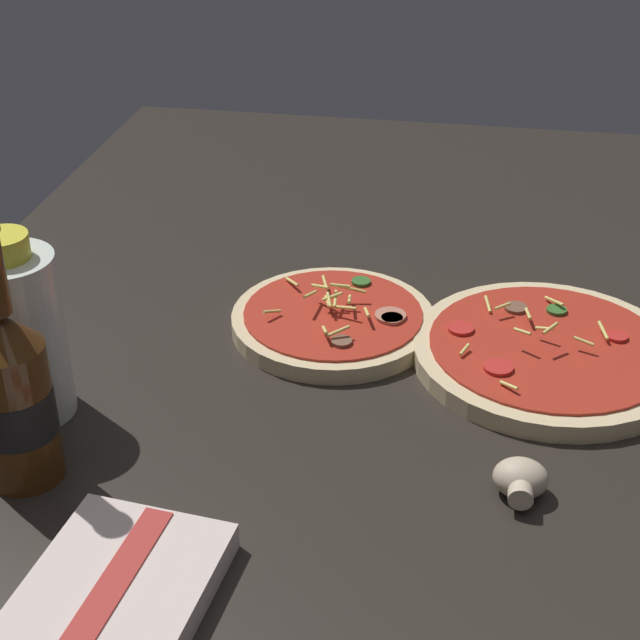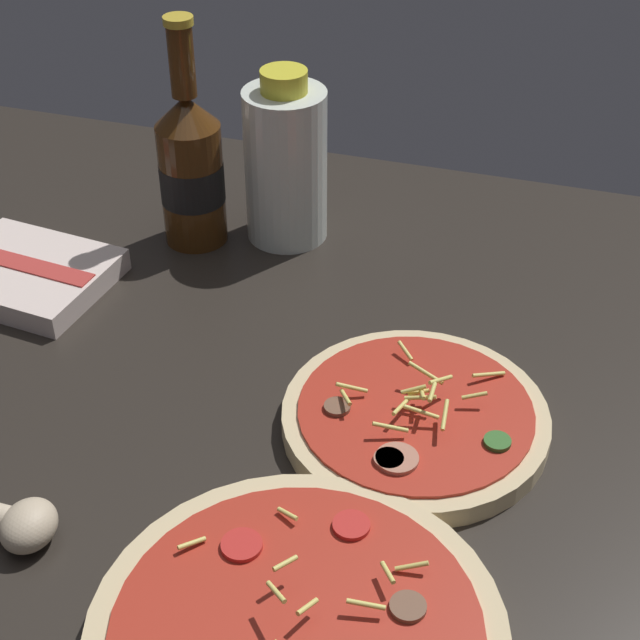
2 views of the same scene
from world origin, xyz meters
TOP-DOWN VIEW (x-y plane):
  - counter_slab at (0.00, 0.00)cm, footprint 160.00×90.00cm
  - pizza_near at (5.86, -25.15)cm, footprint 28.50×28.50cm
  - pizza_far at (8.67, -1.77)cm, footprint 22.63×22.63cm
  - beer_bottle at (-21.01, 21.17)cm, footprint 6.87×6.87cm
  - oil_bottle at (-11.76, 24.93)cm, footprint 8.80×8.80cm
  - mushroom_left at (-16.29, -22.26)cm, footprint 5.07×4.83cm
  - dish_towel at (-33.97, 7.70)cm, footprint 17.45×15.08cm

SIDE VIEW (x-z plane):
  - counter_slab at x=0.00cm, z-range 0.00..2.50cm
  - pizza_far at x=8.67cm, z-range 1.06..6.12cm
  - pizza_near at x=5.86cm, z-range 0.95..6.32cm
  - dish_towel at x=-33.97cm, z-range 2.43..4.99cm
  - mushroom_left at x=-16.29cm, z-range 2.50..5.88cm
  - oil_bottle at x=-11.76cm, z-range 1.74..20.75cm
  - beer_bottle at x=-21.01cm, z-range -1.13..23.64cm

